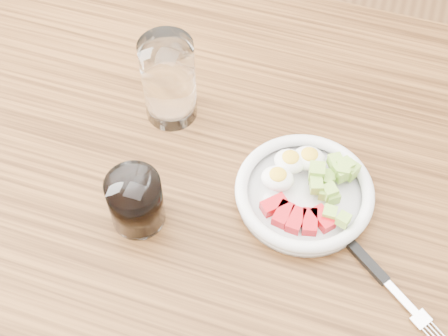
{
  "coord_description": "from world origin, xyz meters",
  "views": [
    {
      "loc": [
        0.15,
        -0.47,
        1.53
      ],
      "look_at": [
        -0.01,
        0.01,
        0.8
      ],
      "focal_mm": 50.0,
      "sensor_mm": 36.0,
      "label": 1
    }
  ],
  "objects": [
    {
      "name": "bowl",
      "position": [
        0.11,
        0.02,
        0.79
      ],
      "size": [
        0.2,
        0.2,
        0.05
      ],
      "color": "white",
      "rests_on": "dining_table"
    },
    {
      "name": "water_glass",
      "position": [
        -0.13,
        0.11,
        0.84
      ],
      "size": [
        0.08,
        0.08,
        0.14
      ],
      "primitive_type": "cylinder",
      "color": "white",
      "rests_on": "dining_table"
    },
    {
      "name": "coffee_glass",
      "position": [
        -0.1,
        -0.09,
        0.81
      ],
      "size": [
        0.08,
        0.08,
        0.09
      ],
      "color": "white",
      "rests_on": "dining_table"
    },
    {
      "name": "fork",
      "position": [
        0.23,
        -0.07,
        0.77
      ],
      "size": [
        0.18,
        0.13,
        0.01
      ],
      "color": "black",
      "rests_on": "dining_table"
    },
    {
      "name": "dining_table",
      "position": [
        0.0,
        0.0,
        0.67
      ],
      "size": [
        1.5,
        0.9,
        0.77
      ],
      "color": "brown",
      "rests_on": "ground"
    }
  ]
}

